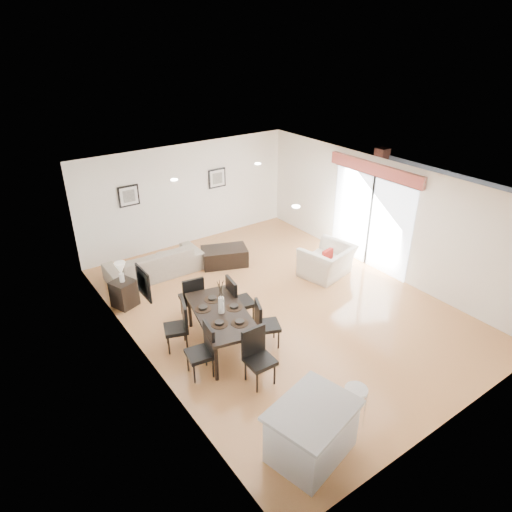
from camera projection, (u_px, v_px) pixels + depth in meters
ground at (279, 305)px, 9.76m from camera, size 8.00×8.00×0.00m
wall_back at (188, 195)px, 12.06m from camera, size 6.00×0.04×2.70m
wall_front at (460, 353)px, 6.24m from camera, size 6.00×0.04×2.70m
wall_left at (139, 294)px, 7.61m from camera, size 0.04×8.00×2.70m
wall_right at (381, 216)px, 10.69m from camera, size 0.04×8.00×2.70m
ceiling at (282, 184)px, 8.54m from camera, size 6.00×8.00×0.02m
sofa at (154, 263)px, 10.81m from camera, size 2.27×0.92×0.66m
armchair at (327, 261)px, 10.78m from camera, size 1.35×1.24×0.75m
courtyard_plant_a at (454, 234)px, 12.28m from camera, size 0.70×0.65×0.65m
courtyard_plant_b at (389, 211)px, 13.78m from camera, size 0.42×0.42×0.66m
dining_table at (222, 316)px, 8.24m from camera, size 1.26×1.94×0.74m
dining_chair_wnear at (204, 348)px, 7.64m from camera, size 0.49×0.49×0.95m
dining_chair_wfar at (180, 323)px, 8.28m from camera, size 0.53×0.53×0.93m
dining_chair_enear at (264, 322)px, 8.33m from camera, size 0.55×0.55×0.93m
dining_chair_efar at (237, 298)px, 8.94m from camera, size 0.53×0.53×1.03m
dining_chair_head at (257, 353)px, 7.48m from camera, size 0.45×0.45×0.99m
dining_chair_foot at (192, 296)px, 9.09m from camera, size 0.50×0.50×0.97m
vase at (221, 301)px, 8.09m from camera, size 0.79×1.24×0.65m
coffee_table at (225, 256)px, 11.35m from camera, size 1.26×1.01×0.44m
side_table at (124, 293)px, 9.64m from camera, size 0.56×0.56×0.59m
table_lamp at (121, 269)px, 9.37m from camera, size 0.23×0.23×0.44m
cushion at (327, 256)px, 10.55m from camera, size 0.33×0.16×0.31m
kitchen_island at (312, 431)px, 6.21m from camera, size 1.37×1.17×0.83m
bar_stool at (356, 394)px, 6.54m from camera, size 0.34×0.34×0.73m
framed_print_back_left at (129, 196)px, 11.08m from camera, size 0.52×0.04×0.52m
framed_print_back_right at (217, 178)px, 12.37m from camera, size 0.52×0.04×0.52m
framed_print_left_wall at (143, 283)px, 7.34m from camera, size 0.04×0.52×0.52m
sliding_door at (372, 201)px, 10.75m from camera, size 0.12×2.70×2.57m
courtyard at (430, 197)px, 13.14m from camera, size 6.00×6.00×2.00m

